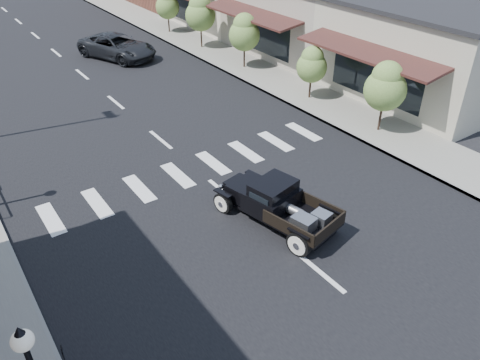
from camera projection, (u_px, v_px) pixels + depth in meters
ground at (257, 220)px, 15.52m from camera, size 120.00×120.00×0.00m
road at (95, 85)px, 25.85m from camera, size 14.00×80.00×0.02m
road_markings at (132, 116)px, 22.41m from camera, size 12.00×60.00×0.06m
sidewalk_right at (223, 56)px, 29.94m from camera, size 3.00×80.00×0.15m
storefront_near at (442, 47)px, 24.34m from camera, size 10.00×9.00×4.50m
storefront_mid at (322, 13)px, 30.54m from camera, size 10.00×9.00×4.50m
small_tree_a at (384, 98)px, 20.07m from camera, size 1.80×1.80×3.00m
small_tree_b at (311, 73)px, 23.33m from camera, size 1.52×1.52×2.54m
small_tree_c at (244, 42)px, 27.17m from camera, size 1.80×1.80×3.00m
small_tree_d at (201, 22)px, 30.48m from camera, size 1.95×1.95×3.25m
small_tree_e at (168, 12)px, 33.77m from camera, size 1.68×1.68×2.80m
hotrod_pickup at (277, 203)px, 15.06m from camera, size 2.90×4.66×1.50m
second_car at (117, 47)px, 29.39m from camera, size 4.21×5.78×1.46m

